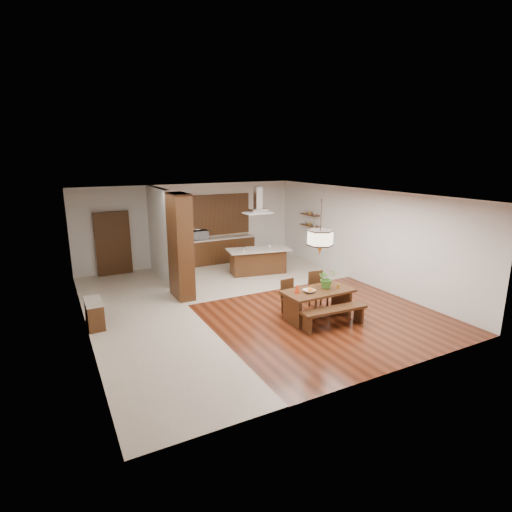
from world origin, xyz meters
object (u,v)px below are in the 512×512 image
fruit_bowl (309,291)px  dining_chair_left (291,297)px  foliage_plant (327,278)px  dining_bench (334,318)px  pendant_lantern (321,227)px  dining_table (318,297)px  dining_chair_right (319,290)px  range_hood (258,200)px  kitchen_island (258,261)px  island_cup (270,247)px  hallway_console (94,314)px  microwave (199,235)px

fruit_bowl → dining_chair_left: bearing=105.1°
foliage_plant → fruit_bowl: (-0.57, -0.08, -0.21)m
dining_bench → pendant_lantern: 2.11m
dining_table → foliage_plant: 0.52m
dining_bench → dining_chair_left: (-0.45, 1.13, 0.21)m
dining_table → pendant_lantern: pendant_lantern is taller
dining_chair_right → range_hood: range_hood is taller
dining_bench → pendant_lantern: (-0.01, 0.62, 2.02)m
kitchen_island → island_cup: (0.40, -0.09, 0.46)m
kitchen_island → range_hood: 2.03m
kitchen_island → dining_chair_right: bearing=-81.3°
dining_chair_right → fruit_bowl: bearing=-134.0°
island_cup → dining_table: bearing=-103.1°
hallway_console → range_hood: bearing=21.0°
hallway_console → pendant_lantern: pendant_lantern is taller
pendant_lantern → dining_chair_right: bearing=51.6°
hallway_console → dining_table: size_ratio=0.51×
dining_table → dining_chair_right: 0.68m
fruit_bowl → kitchen_island: bearing=78.8°
hallway_console → pendant_lantern: 5.59m
range_hood → microwave: 2.71m
microwave → kitchen_island: bearing=-62.6°
hallway_console → dining_chair_left: size_ratio=1.01×
dining_chair_right → island_cup: (0.50, 3.44, 0.42)m
dining_bench → microwave: 6.71m
island_cup → microwave: 2.68m
hallway_console → pendant_lantern: bearing=-22.3°
dining_chair_right → foliage_plant: size_ratio=1.97×
dining_table → hallway_console: bearing=157.7°
pendant_lantern → microwave: pendant_lantern is taller
dining_chair_right → island_cup: size_ratio=8.19×
kitchen_island → dining_table: bearing=-86.9°
pendant_lantern → foliage_plant: 1.32m
dining_bench → dining_chair_right: dining_chair_right is taller
range_hood → fruit_bowl: bearing=-101.2°
dining_chair_left → range_hood: (0.96, 3.54, 2.03)m
hallway_console → foliage_plant: 5.53m
hallway_console → fruit_bowl: bearing=-23.9°
range_hood → kitchen_island: bearing=-90.0°
dining_table → dining_chair_left: (-0.44, 0.52, -0.09)m
pendant_lantern → dining_bench: bearing=-89.1°
hallway_console → foliage_plant: bearing=-20.7°
hallway_console → microwave: size_ratio=1.52×
dining_chair_left → island_cup: bearing=65.4°
pendant_lantern → range_hood: 4.09m
dining_table → pendant_lantern: (-0.00, 0.00, 1.72)m
dining_bench → microwave: size_ratio=2.82×
dining_table → island_cup: (0.92, 3.97, 0.37)m
dining_table → range_hood: bearing=82.7°
dining_table → dining_chair_right: bearing=51.6°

